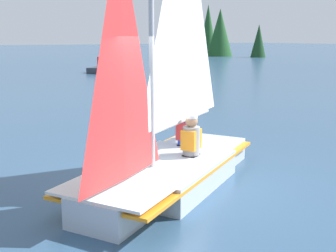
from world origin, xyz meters
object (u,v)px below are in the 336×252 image
(sailboat_main, at_px, (169,144))
(sailor_helm, at_px, (191,145))
(sailor_crew, at_px, (185,135))
(motorboat_distant, at_px, (113,67))

(sailboat_main, bearing_deg, sailor_helm, 153.63)
(sailboat_main, relative_size, sailor_helm, 4.50)
(sailor_crew, bearing_deg, sailor_helm, 32.93)
(sailboat_main, relative_size, motorboat_distant, 1.11)
(sailor_helm, relative_size, motorboat_distant, 0.25)
(sailor_helm, relative_size, sailor_crew, 1.00)
(sailor_helm, distance_m, sailor_crew, 0.75)
(sailboat_main, height_order, sailor_helm, sailboat_main)
(sailboat_main, relative_size, sailor_crew, 4.50)
(sailor_helm, bearing_deg, sailboat_main, -26.37)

